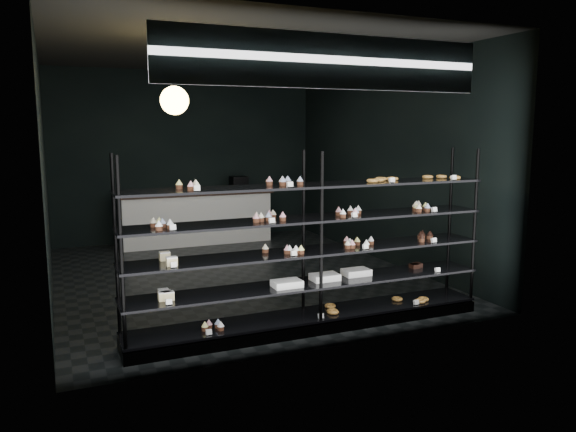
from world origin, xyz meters
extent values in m
cube|color=black|center=(0.00, 0.00, 0.01)|extent=(5.00, 6.00, 0.01)
cube|color=black|center=(0.00, 0.00, 3.20)|extent=(5.00, 6.00, 0.01)
cube|color=black|center=(0.00, 3.00, 1.60)|extent=(5.00, 0.01, 3.20)
cube|color=black|center=(0.00, -3.00, 1.60)|extent=(5.00, 0.01, 3.20)
cube|color=black|center=(-2.50, 0.00, 1.60)|extent=(0.01, 6.00, 3.20)
cube|color=black|center=(2.50, 0.00, 1.60)|extent=(0.01, 6.00, 3.20)
cube|color=black|center=(0.07, -2.45, 0.06)|extent=(4.00, 0.50, 0.12)
cylinder|color=black|center=(-1.90, -2.67, 0.99)|extent=(0.04, 0.04, 1.85)
cylinder|color=black|center=(-1.90, -2.23, 0.99)|extent=(0.04, 0.04, 1.85)
cylinder|color=black|center=(0.07, -2.67, 0.99)|extent=(0.04, 0.04, 1.85)
cylinder|color=black|center=(0.07, -2.23, 0.99)|extent=(0.04, 0.04, 1.85)
cylinder|color=black|center=(2.04, -2.67, 0.99)|extent=(0.04, 0.04, 1.85)
cylinder|color=black|center=(2.04, -2.23, 0.99)|extent=(0.04, 0.04, 1.85)
cube|color=black|center=(0.07, -2.45, 0.15)|extent=(4.00, 0.50, 0.03)
cube|color=black|center=(0.07, -2.45, 0.50)|extent=(4.00, 0.50, 0.02)
cube|color=black|center=(0.07, -2.45, 0.85)|extent=(4.00, 0.50, 0.02)
cube|color=black|center=(0.07, -2.45, 1.20)|extent=(4.00, 0.50, 0.02)
cube|color=black|center=(0.07, -2.45, 1.55)|extent=(4.00, 0.50, 0.02)
cube|color=white|center=(-1.20, -2.63, 1.59)|extent=(0.06, 0.04, 0.06)
cube|color=white|center=(-0.23, -2.63, 1.59)|extent=(0.05, 0.04, 0.06)
cube|color=white|center=(0.93, -2.63, 1.59)|extent=(0.05, 0.04, 0.06)
cube|color=white|center=(1.71, -2.63, 1.59)|extent=(0.06, 0.04, 0.06)
cube|color=white|center=(-1.45, -2.63, 1.24)|extent=(0.06, 0.04, 0.06)
cube|color=white|center=(-0.47, -2.63, 1.24)|extent=(0.06, 0.04, 0.06)
cube|color=white|center=(0.51, -2.63, 1.24)|extent=(0.05, 0.04, 0.06)
cube|color=white|center=(1.52, -2.63, 1.24)|extent=(0.06, 0.04, 0.06)
cube|color=white|center=(-1.46, -2.63, 0.89)|extent=(0.06, 0.04, 0.06)
cube|color=white|center=(-0.26, -2.63, 0.89)|extent=(0.06, 0.04, 0.06)
cube|color=white|center=(0.63, -2.63, 0.89)|extent=(0.05, 0.04, 0.06)
cube|color=white|center=(1.55, -2.63, 0.89)|extent=(0.06, 0.04, 0.06)
cube|color=white|center=(-1.48, -2.63, 0.54)|extent=(0.06, 0.04, 0.06)
cube|color=white|center=(1.53, -2.63, 0.54)|extent=(0.06, 0.04, 0.06)
cube|color=white|center=(-1.09, -2.63, 0.19)|extent=(0.06, 0.04, 0.06)
cube|color=white|center=(0.11, -2.63, 0.19)|extent=(0.05, 0.04, 0.06)
cube|color=white|center=(1.34, -2.63, 0.19)|extent=(0.06, 0.04, 0.06)
cube|color=#0D1C44|center=(0.00, -2.92, 2.75)|extent=(3.20, 0.04, 0.45)
cube|color=white|center=(0.00, -2.94, 2.75)|extent=(3.30, 0.02, 0.50)
cylinder|color=black|center=(-1.09, -1.22, 2.90)|extent=(0.01, 0.01, 0.57)
sphere|color=#FFC859|center=(-1.09, -1.22, 2.45)|extent=(0.32, 0.32, 0.32)
cube|color=silver|center=(0.03, 2.50, 0.46)|extent=(2.74, 0.60, 0.92)
cube|color=black|center=(0.03, 2.50, 0.95)|extent=(2.85, 0.65, 0.06)
cube|color=black|center=(0.87, 2.50, 1.10)|extent=(0.30, 0.30, 0.25)
camera|label=1|loc=(-2.43, -7.70, 2.14)|focal=35.00mm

